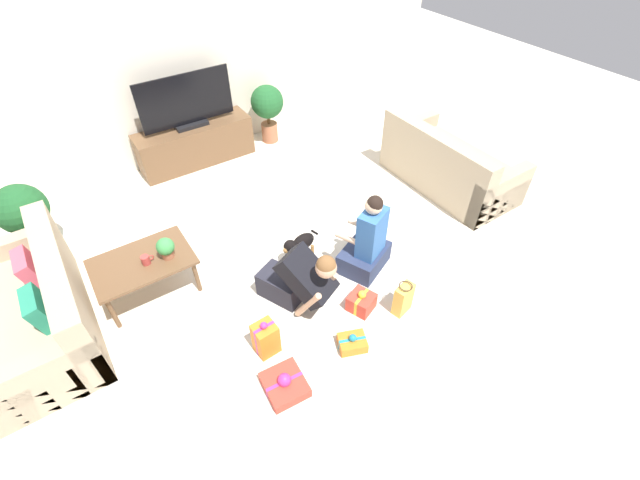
% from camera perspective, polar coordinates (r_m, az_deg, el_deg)
% --- Properties ---
extents(ground_plane, '(16.00, 16.00, 0.00)m').
position_cam_1_polar(ground_plane, '(4.80, -4.16, -1.75)').
color(ground_plane, beige).
extents(wall_back, '(8.40, 0.06, 2.60)m').
position_cam_1_polar(wall_back, '(6.22, -18.28, 21.64)').
color(wall_back, silver).
rests_on(wall_back, ground_plane).
extents(sofa_left, '(0.90, 1.74, 0.83)m').
position_cam_1_polar(sofa_left, '(4.63, -33.56, -8.00)').
color(sofa_left, tan).
rests_on(sofa_left, ground_plane).
extents(sofa_right, '(0.90, 1.74, 0.83)m').
position_cam_1_polar(sofa_right, '(5.86, 16.66, 9.45)').
color(sofa_right, tan).
rests_on(sofa_right, ground_plane).
extents(coffee_table, '(0.93, 0.63, 0.44)m').
position_cam_1_polar(coffee_table, '(4.46, -22.56, -3.02)').
color(coffee_table, brown).
rests_on(coffee_table, ground_plane).
extents(tv_console, '(1.57, 0.45, 0.56)m').
position_cam_1_polar(tv_console, '(6.36, -16.23, 12.16)').
color(tv_console, brown).
rests_on(tv_console, ground_plane).
extents(tv, '(1.24, 0.20, 0.71)m').
position_cam_1_polar(tv, '(6.09, -17.34, 16.93)').
color(tv, black).
rests_on(tv, tv_console).
extents(potted_plant_back_right, '(0.47, 0.47, 0.86)m').
position_cam_1_polar(potted_plant_back_right, '(6.55, -7.02, 17.31)').
color(potted_plant_back_right, '#A36042').
rests_on(potted_plant_back_right, ground_plane).
extents(potted_plant_corner_left, '(0.52, 0.52, 0.85)m').
position_cam_1_polar(potted_plant_corner_left, '(5.44, -34.78, 2.92)').
color(potted_plant_corner_left, '#336B84').
rests_on(potted_plant_corner_left, ground_plane).
extents(person_kneeling, '(0.60, 0.85, 0.80)m').
position_cam_1_polar(person_kneeling, '(4.05, -2.85, -5.29)').
color(person_kneeling, '#23232D').
rests_on(person_kneeling, ground_plane).
extents(person_sitting, '(0.64, 0.60, 0.96)m').
position_cam_1_polar(person_sitting, '(4.43, 6.33, -0.51)').
color(person_sitting, '#283351').
rests_on(person_sitting, ground_plane).
extents(dog, '(0.48, 0.20, 0.33)m').
position_cam_1_polar(dog, '(4.58, -2.75, -0.50)').
color(dog, black).
rests_on(dog, ground_plane).
extents(gift_box_a, '(0.29, 0.29, 0.24)m').
position_cam_1_polar(gift_box_a, '(4.22, 5.53, -8.21)').
color(gift_box_a, red).
rests_on(gift_box_a, ground_plane).
extents(gift_box_b, '(0.36, 0.38, 0.19)m').
position_cam_1_polar(gift_box_b, '(3.77, -4.71, -18.61)').
color(gift_box_b, red).
rests_on(gift_box_b, ground_plane).
extents(gift_box_c, '(0.30, 0.28, 0.17)m').
position_cam_1_polar(gift_box_c, '(3.98, 4.33, -13.48)').
color(gift_box_c, orange).
rests_on(gift_box_c, ground_plane).
extents(gift_box_d, '(0.21, 0.19, 0.39)m').
position_cam_1_polar(gift_box_d, '(3.89, -7.25, -12.87)').
color(gift_box_d, orange).
rests_on(gift_box_d, ground_plane).
extents(gift_bag_a, '(0.22, 0.15, 0.37)m').
position_cam_1_polar(gift_bag_a, '(4.19, 11.03, -7.70)').
color(gift_bag_a, '#E5B74C').
rests_on(gift_bag_a, ground_plane).
extents(mug, '(0.12, 0.08, 0.09)m').
position_cam_1_polar(mug, '(4.35, -22.20, -2.46)').
color(mug, '#B23D38').
rests_on(mug, coffee_table).
extents(tabletop_plant, '(0.17, 0.17, 0.22)m').
position_cam_1_polar(tabletop_plant, '(4.29, -19.89, -0.96)').
color(tabletop_plant, '#A36042').
rests_on(tabletop_plant, coffee_table).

